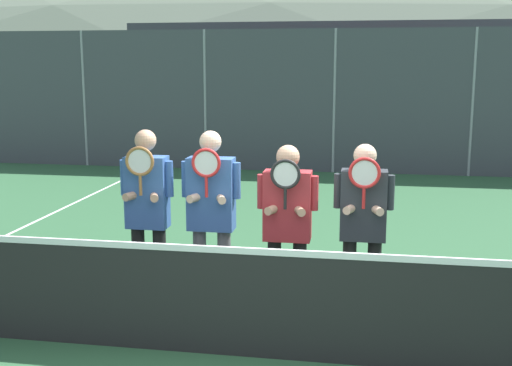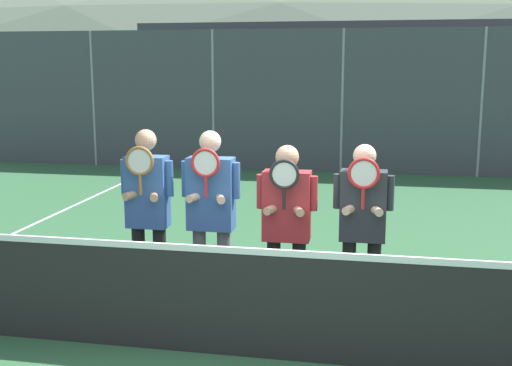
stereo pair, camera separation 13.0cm
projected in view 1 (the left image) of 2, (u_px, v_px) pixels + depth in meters
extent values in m
plane|color=#2D5B38|center=(273.00, 358.00, 5.48)|extent=(120.00, 120.00, 0.00)
ellipsoid|color=slate|center=(358.00, 92.00, 56.39)|extent=(125.00, 69.45, 24.31)
cube|color=tan|center=(335.00, 85.00, 22.88)|extent=(12.84, 5.00, 3.42)
cube|color=#3D4247|center=(336.00, 31.00, 22.53)|extent=(13.34, 5.50, 0.36)
cylinder|color=gray|center=(84.00, 99.00, 15.59)|extent=(0.06, 0.06, 3.26)
cylinder|color=gray|center=(205.00, 100.00, 15.09)|extent=(0.06, 0.06, 3.26)
cylinder|color=gray|center=(334.00, 102.00, 14.58)|extent=(0.06, 0.06, 3.26)
cylinder|color=gray|center=(473.00, 103.00, 14.08)|extent=(0.06, 0.06, 3.26)
cube|color=#42474C|center=(334.00, 102.00, 14.58)|extent=(18.16, 0.02, 3.26)
cube|color=black|center=(273.00, 307.00, 5.40)|extent=(11.71, 0.02, 0.92)
cube|color=white|center=(273.00, 252.00, 5.31)|extent=(11.71, 0.03, 0.06)
cylinder|color=black|center=(139.00, 270.00, 6.43)|extent=(0.13, 0.13, 0.89)
cylinder|color=black|center=(160.00, 271.00, 6.39)|extent=(0.13, 0.13, 0.89)
cube|color=#335693|center=(147.00, 192.00, 6.27)|extent=(0.40, 0.22, 0.71)
sphere|color=tan|center=(145.00, 140.00, 6.17)|extent=(0.21, 0.21, 0.21)
cylinder|color=#335693|center=(125.00, 177.00, 6.28)|extent=(0.08, 0.08, 0.35)
cylinder|color=#335693|center=(169.00, 179.00, 6.20)|extent=(0.08, 0.08, 0.35)
cylinder|color=tan|center=(134.00, 195.00, 6.20)|extent=(0.16, 0.27, 0.08)
cylinder|color=tan|center=(154.00, 196.00, 6.16)|extent=(0.16, 0.27, 0.08)
cylinder|color=#936033|center=(140.00, 185.00, 6.07)|extent=(0.03, 0.03, 0.20)
torus|color=#936033|center=(140.00, 161.00, 6.03)|extent=(0.28, 0.03, 0.28)
cylinder|color=silver|center=(140.00, 161.00, 6.03)|extent=(0.23, 0.00, 0.23)
cylinder|color=#56565B|center=(200.00, 272.00, 6.35)|extent=(0.13, 0.13, 0.89)
cylinder|color=#56565B|center=(224.00, 274.00, 6.31)|extent=(0.13, 0.13, 0.89)
cube|color=#335693|center=(211.00, 194.00, 6.19)|extent=(0.45, 0.22, 0.71)
sphere|color=#DBB293|center=(210.00, 142.00, 6.09)|extent=(0.21, 0.21, 0.21)
cylinder|color=#335693|center=(186.00, 179.00, 6.20)|extent=(0.08, 0.08, 0.35)
cylinder|color=#335693|center=(236.00, 181.00, 6.12)|extent=(0.08, 0.08, 0.35)
cylinder|color=#DBB293|center=(197.00, 197.00, 6.12)|extent=(0.16, 0.27, 0.08)
cylinder|color=#DBB293|center=(220.00, 198.00, 6.08)|extent=(0.16, 0.27, 0.08)
cylinder|color=red|center=(206.00, 187.00, 5.99)|extent=(0.03, 0.03, 0.20)
torus|color=red|center=(206.00, 163.00, 5.95)|extent=(0.28, 0.03, 0.28)
cylinder|color=silver|center=(206.00, 163.00, 5.95)|extent=(0.23, 0.00, 0.23)
cylinder|color=black|center=(274.00, 281.00, 6.18)|extent=(0.13, 0.13, 0.84)
cylinder|color=black|center=(299.00, 282.00, 6.14)|extent=(0.13, 0.13, 0.84)
cube|color=maroon|center=(287.00, 206.00, 6.03)|extent=(0.44, 0.22, 0.66)
sphere|color=tan|center=(288.00, 157.00, 5.94)|extent=(0.22, 0.22, 0.22)
cylinder|color=maroon|center=(262.00, 191.00, 6.04)|extent=(0.08, 0.08, 0.32)
cylinder|color=maroon|center=(314.00, 193.00, 5.96)|extent=(0.08, 0.08, 0.32)
cylinder|color=tan|center=(274.00, 209.00, 5.96)|extent=(0.16, 0.27, 0.08)
cylinder|color=tan|center=(298.00, 210.00, 5.92)|extent=(0.16, 0.27, 0.08)
cylinder|color=black|center=(285.00, 198.00, 5.83)|extent=(0.03, 0.03, 0.20)
torus|color=black|center=(285.00, 174.00, 5.79)|extent=(0.28, 0.03, 0.28)
cylinder|color=silver|center=(285.00, 174.00, 5.79)|extent=(0.23, 0.00, 0.23)
cylinder|color=black|center=(349.00, 281.00, 6.18)|extent=(0.13, 0.13, 0.84)
cylinder|color=black|center=(374.00, 282.00, 6.14)|extent=(0.13, 0.13, 0.84)
cube|color=#282D33|center=(364.00, 205.00, 6.02)|extent=(0.43, 0.22, 0.67)
sphere|color=#DBB293|center=(365.00, 155.00, 5.93)|extent=(0.21, 0.21, 0.21)
cylinder|color=#282D33|center=(338.00, 191.00, 6.03)|extent=(0.08, 0.08, 0.33)
cylinder|color=#282D33|center=(390.00, 192.00, 5.95)|extent=(0.08, 0.08, 0.33)
cylinder|color=#DBB293|center=(352.00, 208.00, 5.95)|extent=(0.16, 0.27, 0.08)
cylinder|color=#DBB293|center=(375.00, 209.00, 5.92)|extent=(0.16, 0.27, 0.08)
cylinder|color=red|center=(364.00, 198.00, 5.82)|extent=(0.03, 0.03, 0.20)
torus|color=red|center=(365.00, 173.00, 5.78)|extent=(0.29, 0.03, 0.29)
cylinder|color=silver|center=(365.00, 173.00, 5.78)|extent=(0.24, 0.00, 0.24)
cube|color=black|center=(176.00, 126.00, 18.56)|extent=(4.21, 1.71, 0.82)
cube|color=#2D3842|center=(175.00, 100.00, 18.43)|extent=(2.31, 1.57, 0.67)
cylinder|color=black|center=(215.00, 144.00, 17.56)|extent=(0.60, 0.16, 0.60)
cylinder|color=black|center=(228.00, 137.00, 19.26)|extent=(0.60, 0.16, 0.60)
cylinder|color=black|center=(120.00, 142.00, 18.02)|extent=(0.60, 0.16, 0.60)
cylinder|color=black|center=(142.00, 136.00, 19.71)|extent=(0.60, 0.16, 0.60)
cube|color=maroon|center=(343.00, 128.00, 17.98)|extent=(4.20, 1.84, 0.81)
cube|color=#2D3842|center=(344.00, 101.00, 17.84)|extent=(2.31, 1.69, 0.66)
cylinder|color=black|center=(394.00, 147.00, 16.92)|extent=(0.60, 0.16, 0.60)
cylinder|color=black|center=(391.00, 139.00, 18.74)|extent=(0.60, 0.16, 0.60)
cylinder|color=black|center=(291.00, 145.00, 17.37)|extent=(0.60, 0.16, 0.60)
cylinder|color=black|center=(298.00, 138.00, 19.19)|extent=(0.60, 0.16, 0.60)
cylinder|color=black|center=(483.00, 152.00, 16.10)|extent=(0.60, 0.16, 0.60)
cylinder|color=black|center=(471.00, 143.00, 17.96)|extent=(0.60, 0.16, 0.60)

